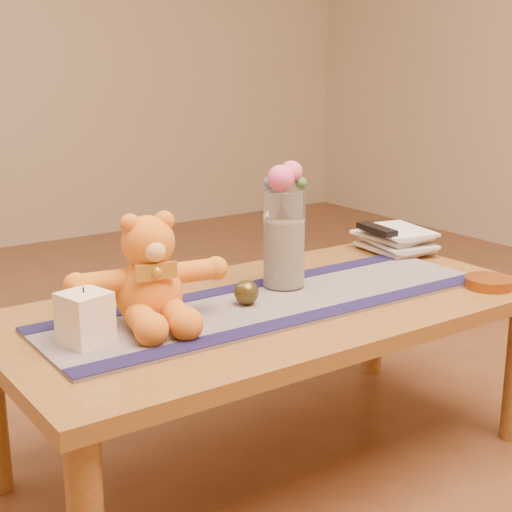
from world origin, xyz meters
TOP-DOWN VIEW (x-y plane):
  - floor at (0.00, 0.00)m, footprint 5.50×5.50m
  - coffee_table_top at (0.00, 0.00)m, footprint 1.40×0.70m
  - table_leg_br at (0.64, 0.29)m, footprint 0.07×0.07m
  - persian_runner at (-0.00, -0.01)m, footprint 1.20×0.36m
  - runner_border_near at (-0.01, -0.16)m, footprint 1.20×0.07m
  - runner_border_far at (-0.00, 0.13)m, footprint 1.20×0.07m
  - teddy_bear at (-0.33, 0.04)m, footprint 0.41×0.36m
  - pillar_candle at (-0.50, -0.01)m, footprint 0.11×0.11m
  - candle_wick at (-0.50, -0.01)m, footprint 0.00×0.00m
  - glass_vase at (0.09, 0.07)m, footprint 0.11×0.11m
  - potpourri_fill at (0.09, 0.07)m, footprint 0.09×0.09m
  - rose_left at (0.07, 0.06)m, footprint 0.07×0.07m
  - rose_right at (0.12, 0.08)m, footprint 0.06×0.06m
  - blue_flower_back at (0.10, 0.11)m, footprint 0.04×0.04m
  - blue_flower_side at (0.06, 0.09)m, footprint 0.04×0.04m
  - leaf_sprig at (0.13, 0.05)m, footprint 0.03×0.03m
  - bronze_ball at (-0.08, 0.01)m, footprint 0.08×0.08m
  - book_bottom at (0.54, 0.20)m, footprint 0.19×0.24m
  - book_lower at (0.54, 0.19)m, footprint 0.21×0.26m
  - book_upper at (0.53, 0.20)m, footprint 0.17×0.23m
  - book_top at (0.54, 0.19)m, footprint 0.20×0.25m
  - tv_remote at (0.54, 0.19)m, footprint 0.07×0.16m
  - amber_dish at (0.55, -0.23)m, footprint 0.16×0.16m

SIDE VIEW (x-z plane):
  - floor at x=0.00m, z-range 0.00..0.00m
  - table_leg_br at x=0.64m, z-range 0.00..0.41m
  - coffee_table_top at x=0.00m, z-range 0.41..0.45m
  - persian_runner at x=0.00m, z-range 0.45..0.46m
  - runner_border_near at x=-0.01m, z-range 0.46..0.46m
  - runner_border_far at x=0.00m, z-range 0.46..0.46m
  - book_bottom at x=0.54m, z-range 0.45..0.47m
  - amber_dish at x=0.55m, z-range 0.45..0.48m
  - book_lower at x=0.54m, z-range 0.47..0.49m
  - bronze_ball at x=-0.08m, z-range 0.46..0.52m
  - book_upper at x=0.53m, z-range 0.49..0.51m
  - pillar_candle at x=-0.50m, z-range 0.46..0.57m
  - book_top at x=0.54m, z-range 0.51..0.53m
  - tv_remote at x=0.54m, z-range 0.53..0.54m
  - potpourri_fill at x=0.09m, z-range 0.46..0.64m
  - candle_wick at x=-0.50m, z-range 0.57..0.58m
  - teddy_bear at x=-0.33m, z-range 0.46..0.70m
  - glass_vase at x=0.09m, z-range 0.46..0.72m
  - leaf_sprig at x=0.13m, z-range 0.72..0.75m
  - blue_flower_side at x=0.06m, z-range 0.72..0.76m
  - blue_flower_back at x=0.10m, z-range 0.72..0.77m
  - rose_left at x=0.07m, z-range 0.72..0.79m
  - rose_right at x=0.12m, z-range 0.73..0.79m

